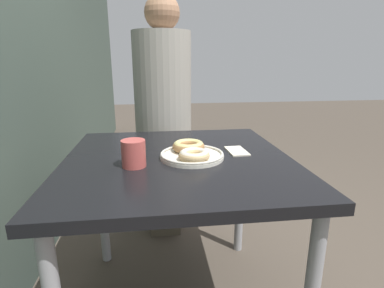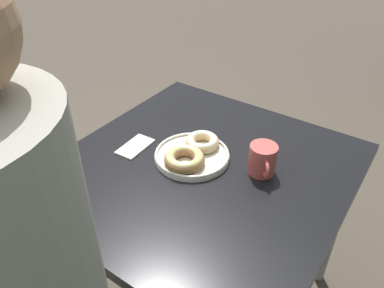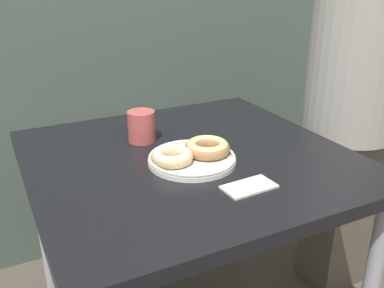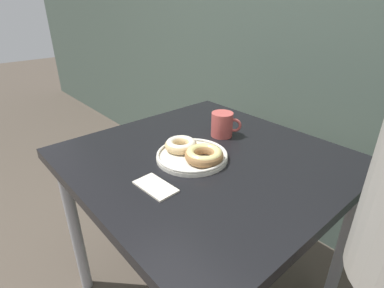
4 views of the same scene
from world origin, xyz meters
TOP-DOWN VIEW (x-y plane):
  - ground_plane at (0.00, 0.00)m, footprint 14.00×14.00m
  - dining_table at (0.00, 0.34)m, footprint 0.95×0.93m
  - donut_plate at (-0.02, 0.29)m, footprint 0.28×0.26m
  - coffee_mug at (-0.09, 0.52)m, footprint 0.11×0.10m
  - napkin at (0.05, 0.08)m, footprint 0.14×0.08m

SIDE VIEW (x-z plane):
  - ground_plane at x=0.00m, z-range 0.00..0.00m
  - dining_table at x=0.00m, z-range 0.30..1.06m
  - napkin at x=0.05m, z-range 0.76..0.77m
  - donut_plate at x=-0.02m, z-range 0.76..0.82m
  - coffee_mug at x=-0.09m, z-range 0.76..0.87m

